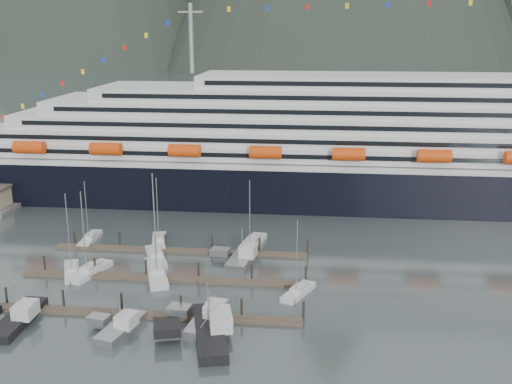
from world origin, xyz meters
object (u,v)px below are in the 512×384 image
trawler_c (208,331)px  sailboat_e (90,239)px  sailboat_f (159,241)px  trawler_b (120,327)px  sailboat_d (156,273)px  sailboat_h (298,292)px  trawler_a (17,318)px  trawler_d (207,317)px  sailboat_b (72,271)px  cruise_ship (358,152)px  trawler_e (242,257)px  sailboat_c (156,257)px  sailboat_a (90,272)px  sailboat_g (252,245)px

trawler_c → sailboat_e: bearing=26.2°
sailboat_f → trawler_b: bearing=172.7°
sailboat_d → sailboat_h: (24.37, -4.87, -0.06)m
trawler_a → trawler_d: bearing=-83.7°
sailboat_e → sailboat_b: bearing=-172.3°
cruise_ship → trawler_e: cruise_ship is taller
sailboat_c → trawler_a: bearing=130.9°
trawler_b → trawler_d: size_ratio=0.84×
sailboat_a → sailboat_e: (-6.16, 15.95, -0.04)m
trawler_b → trawler_a: bearing=99.7°
sailboat_d → trawler_d: 19.39m
sailboat_c → sailboat_g: bearing=-85.6°
sailboat_c → sailboat_f: (-1.61, 8.25, -0.00)m
sailboat_b → sailboat_g: size_ratio=1.06×
cruise_ship → trawler_d: (-24.78, -65.94, -11.17)m
sailboat_d → sailboat_g: 21.28m
sailboat_d → trawler_b: bearing=160.0°
sailboat_b → trawler_d: size_ratio=1.28×
sailboat_b → trawler_b: sailboat_b is taller
sailboat_g → trawler_c: sailboat_g is taller
sailboat_h → trawler_a: sailboat_h is taller
cruise_ship → trawler_b: (-36.25, -69.92, -11.22)m
sailboat_b → sailboat_c: size_ratio=1.10×
cruise_ship → trawler_e: bearing=-118.1°
sailboat_c → sailboat_h: size_ratio=1.04×
cruise_ship → sailboat_h: cruise_ship is taller
sailboat_a → trawler_c: 30.73m
sailboat_h → trawler_a: bearing=134.0°
sailboat_e → trawler_b: (17.80, -34.97, 0.41)m
sailboat_a → trawler_a: bearing=-176.7°
sailboat_d → trawler_a: (-15.30, -18.57, 0.40)m
sailboat_d → sailboat_e: size_ratio=1.47×
trawler_e → sailboat_c: bearing=99.7°
sailboat_d → trawler_d: (11.65, -15.50, 0.41)m
sailboat_b → sailboat_c: bearing=-81.5°
sailboat_c → sailboat_e: size_ratio=1.06×
sailboat_e → trawler_d: sailboat_e is taller
sailboat_h → trawler_a: (-39.67, -13.70, 0.46)m
sailboat_d → sailboat_g: size_ratio=1.34×
sailboat_b → trawler_c: (27.30, -18.89, 0.53)m
trawler_b → cruise_ship: bearing=-14.4°
trawler_a → sailboat_a: bearing=-12.2°
sailboat_e → trawler_e: 32.20m
sailboat_g → cruise_ship: bearing=-21.0°
sailboat_b → trawler_c: bearing=-148.2°
sailboat_a → trawler_d: bearing=-107.8°
trawler_a → trawler_e: trawler_e is taller
sailboat_a → sailboat_h: sailboat_a is taller
sailboat_e → sailboat_f: sailboat_f is taller
sailboat_c → trawler_a: sailboat_c is taller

